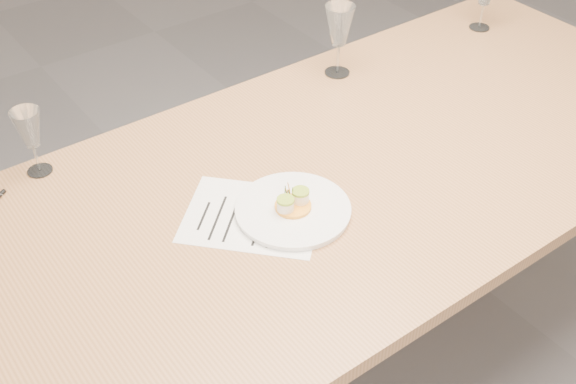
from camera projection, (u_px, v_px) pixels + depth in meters
ground at (317, 359)px, 2.30m from camera, size 7.00×7.00×0.00m
dining_table at (324, 194)px, 1.87m from camera, size 2.40×1.00×0.75m
dinner_plate at (293, 209)px, 1.70m from camera, size 0.28×0.28×0.07m
recipe_sheet at (252, 216)px, 1.70m from camera, size 0.40×0.40×0.00m
wine_glass_1 at (29, 130)px, 1.76m from camera, size 0.07×0.07×0.18m
wine_glass_2 at (339, 27)px, 2.12m from camera, size 0.09×0.09×0.22m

